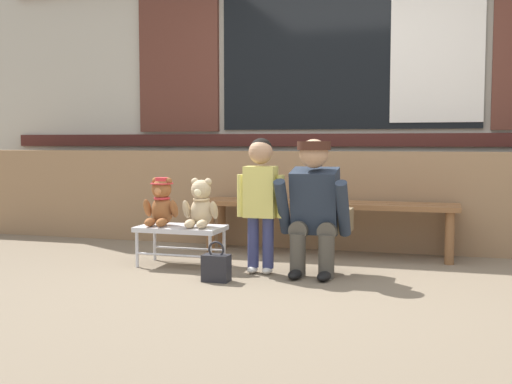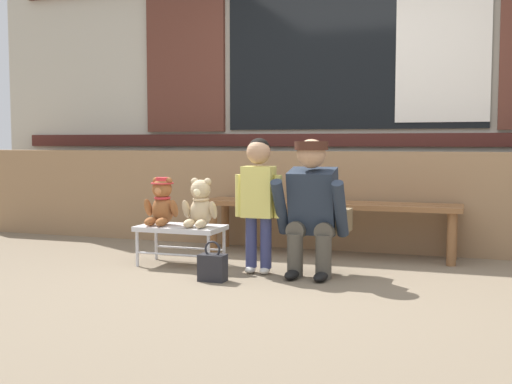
% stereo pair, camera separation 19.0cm
% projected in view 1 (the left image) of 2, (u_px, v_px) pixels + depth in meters
% --- Properties ---
extents(ground_plane, '(60.00, 60.00, 0.00)m').
position_uv_depth(ground_plane, '(303.00, 282.00, 4.20)').
color(ground_plane, '#756651').
extents(brick_low_wall, '(7.55, 0.25, 0.85)m').
position_uv_depth(brick_low_wall, '(339.00, 200.00, 5.53)').
color(brick_low_wall, '#997551').
rests_on(brick_low_wall, ground).
extents(shop_facade, '(7.71, 0.26, 3.22)m').
position_uv_depth(shop_facade, '(349.00, 68.00, 5.93)').
color(shop_facade, '#B7B2A3').
rests_on(shop_facade, ground).
extents(wooden_bench_long, '(2.10, 0.40, 0.44)m').
position_uv_depth(wooden_bench_long, '(327.00, 210.00, 5.20)').
color(wooden_bench_long, brown).
rests_on(wooden_bench_long, ground).
extents(small_display_bench, '(0.64, 0.36, 0.30)m').
position_uv_depth(small_display_bench, '(181.00, 231.00, 4.75)').
color(small_display_bench, silver).
rests_on(small_display_bench, ground).
extents(teddy_bear_with_hat, '(0.28, 0.27, 0.36)m').
position_uv_depth(teddy_bear_with_hat, '(161.00, 203.00, 4.78)').
color(teddy_bear_with_hat, '#93562D').
rests_on(teddy_bear_with_hat, small_display_bench).
extents(teddy_bear_plain, '(0.28, 0.26, 0.36)m').
position_uv_depth(teddy_bear_plain, '(201.00, 205.00, 4.69)').
color(teddy_bear_plain, '#CCB289').
rests_on(teddy_bear_plain, small_display_bench).
extents(child_standing, '(0.35, 0.18, 0.96)m').
position_uv_depth(child_standing, '(261.00, 190.00, 4.45)').
color(child_standing, navy).
rests_on(child_standing, ground).
extents(adult_crouching, '(0.50, 0.49, 0.95)m').
position_uv_depth(adult_crouching, '(316.00, 207.00, 4.39)').
color(adult_crouching, '#4C473D').
rests_on(adult_crouching, ground).
extents(handbag_on_ground, '(0.18, 0.11, 0.27)m').
position_uv_depth(handbag_on_ground, '(216.00, 267.00, 4.22)').
color(handbag_on_ground, '#232328').
rests_on(handbag_on_ground, ground).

